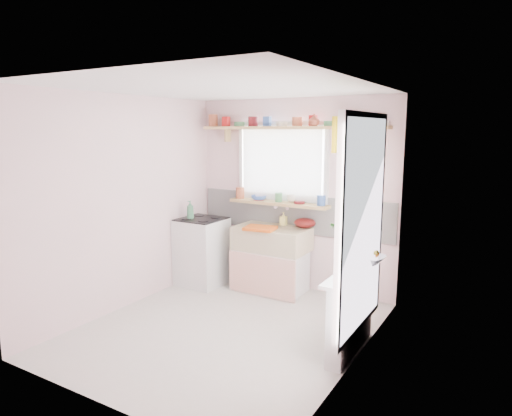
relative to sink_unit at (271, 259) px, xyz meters
The scene contains 19 objects.
room 1.31m from the sink_unit, 28.17° to the right, with size 3.20×3.20×3.20m.
sink_unit is the anchor object (origin of this frame).
cooker 0.98m from the sink_unit, 165.62° to the right, with size 0.58×0.58×0.93m.
radiator_ledge 1.82m from the sink_unit, 37.05° to the right, with size 0.22×0.95×0.78m.
windowsill 0.73m from the sink_unit, 90.00° to the left, with size 1.40×0.22×0.04m, color tan.
pine_shelf 1.70m from the sink_unit, 49.64° to the left, with size 2.52×0.24×0.04m, color tan.
shelf_crockery 1.77m from the sink_unit, 58.75° to the left, with size 2.47×0.11×0.12m.
sill_crockery 0.81m from the sink_unit, 90.00° to the left, with size 1.35×0.11×0.12m.
dish_tray 0.48m from the sink_unit, 107.81° to the right, with size 0.38×0.28×0.04m, color #E85A14.
colander 0.64m from the sink_unit, 28.84° to the left, with size 0.28×0.28×0.13m, color #5B100F.
jade_plant 1.68m from the sink_unit, 30.06° to the right, with size 0.46×0.40×0.52m, color #356E2C.
fruit_bowl 1.68m from the sink_unit, 25.11° to the right, with size 0.33×0.33×0.08m, color white.
herb_pot 1.76m from the sink_unit, 29.34° to the right, with size 0.12×0.08×0.22m, color #2D6E2C.
soap_bottle_sink 0.55m from the sink_unit, 72.83° to the left, with size 0.08×0.08×0.17m, color #F9E26E.
sill_cup 0.83m from the sink_unit, 56.20° to the left, with size 0.13×0.13×0.10m, color white.
sill_bowl 0.84m from the sink_unit, 148.76° to the left, with size 0.20×0.20×0.06m, color #355AAC.
shelf_vase 1.86m from the sink_unit, 12.83° to the left, with size 0.14×0.14×0.14m, color #9E4630.
cooker_bottle 1.26m from the sink_unit, 161.80° to the right, with size 0.10×0.10×0.25m, color #3E7D54.
fruit 1.70m from the sink_unit, 24.82° to the right, with size 0.20×0.14×0.10m.
Camera 1 is at (2.60, -3.77, 2.10)m, focal length 32.00 mm.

